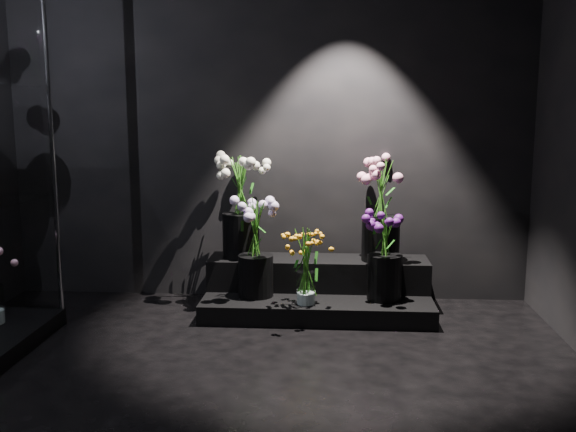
{
  "coord_description": "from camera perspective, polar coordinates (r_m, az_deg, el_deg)",
  "views": [
    {
      "loc": [
        0.5,
        -2.92,
        1.47
      ],
      "look_at": [
        0.21,
        1.2,
        0.78
      ],
      "focal_mm": 40.0,
      "sensor_mm": 36.0,
      "label": 1
    }
  ],
  "objects": [
    {
      "name": "bouquet_cream_roses",
      "position": [
        4.8,
        -4.24,
        1.27
      ],
      "size": [
        0.38,
        0.38,
        0.76
      ],
      "rotation": [
        0.0,
        0.0,
        0.06
      ],
      "color": "black",
      "rests_on": "display_riser"
    },
    {
      "name": "bouquet_pink_roses",
      "position": [
        4.72,
        8.31,
        0.92
      ],
      "size": [
        0.47,
        0.47,
        0.75
      ],
      "rotation": [
        0.0,
        0.0,
        0.41
      ],
      "color": "black",
      "rests_on": "display_riser"
    },
    {
      "name": "bouquet_lilac",
      "position": [
        4.57,
        -2.91,
        -2.28
      ],
      "size": [
        0.47,
        0.47,
        0.72
      ],
      "rotation": [
        0.0,
        0.0,
        -0.44
      ],
      "color": "black",
      "rests_on": "display_riser"
    },
    {
      "name": "bouquet_orange_bells",
      "position": [
        4.4,
        1.62,
        -4.52
      ],
      "size": [
        0.3,
        0.3,
        0.52
      ],
      "rotation": [
        0.0,
        0.0,
        -0.26
      ],
      "color": "white",
      "rests_on": "display_riser"
    },
    {
      "name": "wall_back",
      "position": [
        4.94,
        -1.85,
        8.69
      ],
      "size": [
        4.0,
        0.0,
        4.0
      ],
      "primitive_type": "plane",
      "rotation": [
        1.57,
        0.0,
        0.0
      ],
      "color": "black",
      "rests_on": "floor"
    },
    {
      "name": "floor",
      "position": [
        3.3,
        -5.36,
        -16.94
      ],
      "size": [
        4.0,
        4.0,
        0.0
      ],
      "primitive_type": "plane",
      "color": "black",
      "rests_on": "ground"
    },
    {
      "name": "bouquet_purple",
      "position": [
        4.54,
        8.63,
        -3.17
      ],
      "size": [
        0.31,
        0.31,
        0.63
      ],
      "rotation": [
        0.0,
        0.0,
        0.03
      ],
      "color": "black",
      "rests_on": "display_riser"
    },
    {
      "name": "display_riser",
      "position": [
        4.78,
        2.66,
        -6.53
      ],
      "size": [
        1.64,
        0.73,
        0.36
      ],
      "color": "black",
      "rests_on": "floor"
    }
  ]
}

